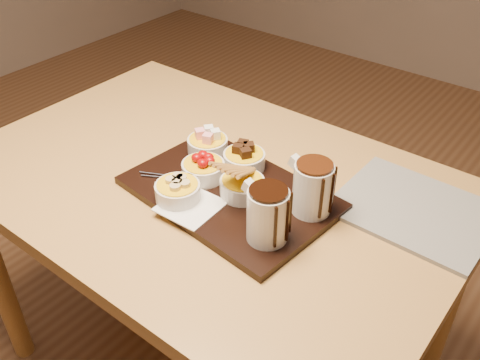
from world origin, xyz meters
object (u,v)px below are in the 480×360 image
Objects in this scene: dining_table at (209,210)px; bowl_strawberries at (203,170)px; newspaper at (415,210)px; serving_board at (230,193)px; pitcher_milk_chocolate at (312,189)px; pitcher_dark_chocolate at (268,216)px.

bowl_strawberries is (0.01, -0.02, 0.14)m from dining_table.
bowl_strawberries is at bearing -153.81° from newspaper.
pitcher_milk_chocolate reaches higher than serving_board.
pitcher_milk_chocolate is (0.27, 0.03, 0.17)m from dining_table.
pitcher_milk_chocolate reaches higher than bowl_strawberries.
pitcher_dark_chocolate is (0.24, -0.08, 0.04)m from bowl_strawberries.
dining_table is 0.49m from newspaper.
pitcher_dark_chocolate reaches higher than bowl_strawberries.
dining_table is 0.32m from pitcher_dark_chocolate.
pitcher_dark_chocolate reaches higher than serving_board.
serving_board is (0.09, -0.03, 0.11)m from dining_table.
dining_table is at bearing -156.62° from newspaper.
serving_board reaches higher than newspaper.
newspaper is at bearing 61.43° from pitcher_dark_chocolate.
serving_board is at bearing -2.14° from bowl_strawberries.
newspaper is at bearing 25.41° from bowl_strawberries.
serving_board is 0.20m from pitcher_milk_chocolate.
bowl_strawberries is (-0.08, 0.00, 0.03)m from serving_board.
serving_board is 0.08m from bowl_strawberries.
dining_table is 12.00× the size of bowl_strawberries.
dining_table is 2.61× the size of serving_board.
serving_board is 4.60× the size of bowl_strawberries.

